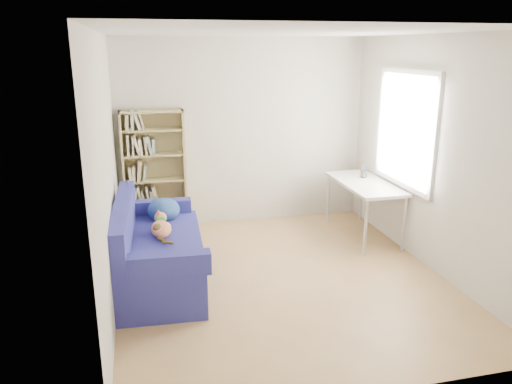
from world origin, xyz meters
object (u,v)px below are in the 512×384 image
sofa (156,251)px  pen_cup (363,173)px  bookshelf (155,177)px  desk (365,187)px

sofa → pen_cup: (2.84, 0.96, 0.47)m
pen_cup → sofa: bearing=-161.3°
sofa → bookshelf: size_ratio=1.13×
bookshelf → desk: bearing=-17.8°
bookshelf → pen_cup: 2.83m
sofa → pen_cup: bearing=21.7°
bookshelf → pen_cup: bookshelf is taller
bookshelf → pen_cup: size_ratio=9.86×
sofa → desk: 2.87m
sofa → desk: size_ratio=1.42×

